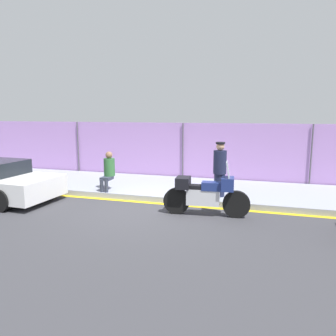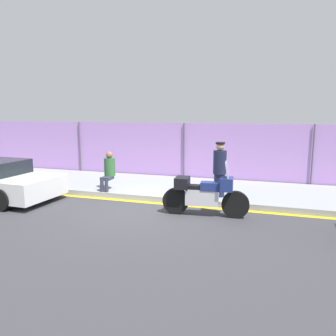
{
  "view_description": "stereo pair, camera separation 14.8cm",
  "coord_description": "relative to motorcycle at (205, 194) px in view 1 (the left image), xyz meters",
  "views": [
    {
      "loc": [
        3.11,
        -8.39,
        2.72
      ],
      "look_at": [
        0.18,
        1.48,
        0.98
      ],
      "focal_mm": 35.0,
      "sensor_mm": 36.0,
      "label": 1
    },
    {
      "loc": [
        3.25,
        -8.34,
        2.72
      ],
      "look_at": [
        0.18,
        1.48,
        0.98
      ],
      "focal_mm": 35.0,
      "sensor_mm": 36.0,
      "label": 2
    }
  ],
  "objects": [
    {
      "name": "ground_plane",
      "position": [
        -1.66,
        0.0,
        -0.6
      ],
      "size": [
        120.0,
        120.0,
        0.0
      ],
      "primitive_type": "plane",
      "color": "#38383D"
    },
    {
      "name": "sidewalk",
      "position": [
        -1.66,
        2.51,
        -0.51
      ],
      "size": [
        35.07,
        3.34,
        0.18
      ],
      "color": "#8E93A3",
      "rests_on": "ground_plane"
    },
    {
      "name": "curb_paint_stripe",
      "position": [
        -1.66,
        0.75,
        -0.6
      ],
      "size": [
        35.07,
        0.18,
        0.01
      ],
      "color": "gold",
      "rests_on": "ground_plane"
    },
    {
      "name": "storefront_fence",
      "position": [
        -1.66,
        4.27,
        0.57
      ],
      "size": [
        33.32,
        0.17,
        2.33
      ],
      "color": "#AD7FC6",
      "rests_on": "ground_plane"
    },
    {
      "name": "motorcycle",
      "position": [
        0.0,
        0.0,
        0.0
      ],
      "size": [
        2.31,
        0.6,
        1.48
      ],
      "rotation": [
        0.0,
        0.0,
        0.07
      ],
      "color": "black",
      "rests_on": "ground_plane"
    },
    {
      "name": "officer_standing",
      "position": [
        0.17,
        1.48,
        0.43
      ],
      "size": [
        0.4,
        0.4,
        1.67
      ],
      "color": "#191E38",
      "rests_on": "sidewalk"
    },
    {
      "name": "person_seated_on_curb",
      "position": [
        -3.48,
        1.29,
        0.29
      ],
      "size": [
        0.37,
        0.66,
        1.28
      ],
      "color": "#2D3342",
      "rests_on": "sidewalk"
    }
  ]
}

